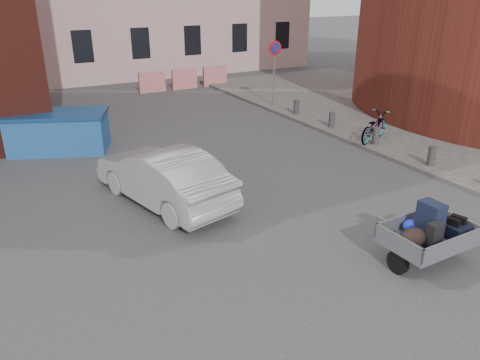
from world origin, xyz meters
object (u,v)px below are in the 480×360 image
dumpster (59,132)px  silver_car (163,176)px  bicycle (374,127)px  trailer (428,234)px

dumpster → silver_car: bearing=-50.9°
silver_car → dumpster: bearing=-87.5°
dumpster → bicycle: dumpster is taller
bicycle → dumpster: bearing=42.7°
silver_car → trailer: bearing=110.3°
trailer → silver_car: 5.91m
trailer → bicycle: 7.22m
trailer → dumpster: bearing=114.7°
silver_car → bicycle: (7.58, 0.99, -0.09)m
trailer → silver_car: size_ratio=0.45×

